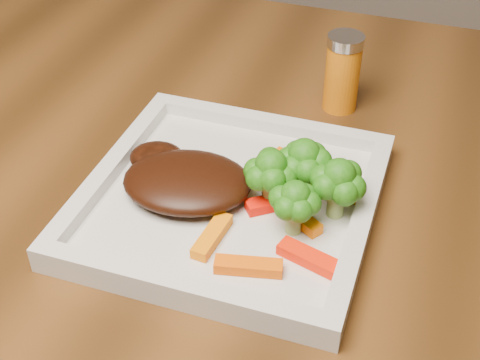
% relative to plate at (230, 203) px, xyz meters
% --- Properties ---
extents(plate, '(0.27, 0.27, 0.01)m').
position_rel_plate_xyz_m(plate, '(0.00, 0.00, 0.00)').
color(plate, silver).
rests_on(plate, dining_table).
extents(steak, '(0.14, 0.11, 0.03)m').
position_rel_plate_xyz_m(steak, '(-0.04, -0.01, 0.02)').
color(steak, black).
rests_on(steak, plate).
extents(broccoli_0, '(0.07, 0.07, 0.07)m').
position_rel_plate_xyz_m(broccoli_0, '(0.06, 0.03, 0.04)').
color(broccoli_0, '#315D0F').
rests_on(broccoli_0, plate).
extents(broccoli_1, '(0.06, 0.06, 0.06)m').
position_rel_plate_xyz_m(broccoli_1, '(0.10, 0.01, 0.04)').
color(broccoli_1, '#1F6811').
rests_on(broccoli_1, plate).
extents(broccoli_2, '(0.06, 0.06, 0.06)m').
position_rel_plate_xyz_m(broccoli_2, '(0.07, -0.02, 0.04)').
color(broccoli_2, '#106013').
rests_on(broccoli_2, plate).
extents(broccoli_3, '(0.06, 0.06, 0.06)m').
position_rel_plate_xyz_m(broccoli_3, '(0.04, 0.01, 0.04)').
color(broccoli_3, '#137515').
rests_on(broccoli_3, plate).
extents(carrot_0, '(0.06, 0.03, 0.01)m').
position_rel_plate_xyz_m(carrot_0, '(0.05, -0.08, 0.01)').
color(carrot_0, '#EC5903').
rests_on(carrot_0, plate).
extents(carrot_1, '(0.06, 0.03, 0.01)m').
position_rel_plate_xyz_m(carrot_1, '(0.09, -0.06, 0.01)').
color(carrot_1, '#FF2104').
rests_on(carrot_1, plate).
extents(carrot_2, '(0.02, 0.06, 0.01)m').
position_rel_plate_xyz_m(carrot_2, '(0.00, -0.06, 0.01)').
color(carrot_2, orange).
rests_on(carrot_2, plate).
extents(carrot_3, '(0.06, 0.02, 0.01)m').
position_rel_plate_xyz_m(carrot_3, '(0.10, 0.04, 0.01)').
color(carrot_3, orange).
rests_on(carrot_3, plate).
extents(carrot_4, '(0.03, 0.06, 0.01)m').
position_rel_plate_xyz_m(carrot_4, '(0.02, 0.05, 0.01)').
color(carrot_4, '#FF6104').
rests_on(carrot_4, plate).
extents(carrot_5, '(0.05, 0.04, 0.01)m').
position_rel_plate_xyz_m(carrot_5, '(0.07, -0.01, 0.01)').
color(carrot_5, orange).
rests_on(carrot_5, plate).
extents(carrot_6, '(0.06, 0.05, 0.01)m').
position_rel_plate_xyz_m(carrot_6, '(0.05, 0.00, 0.01)').
color(carrot_6, '#FF1304').
rests_on(carrot_6, plate).
extents(spice_shaker, '(0.05, 0.05, 0.09)m').
position_rel_plate_xyz_m(spice_shaker, '(0.06, 0.21, 0.04)').
color(spice_shaker, '#D06D0B').
rests_on(spice_shaker, dining_table).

